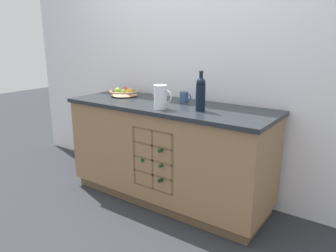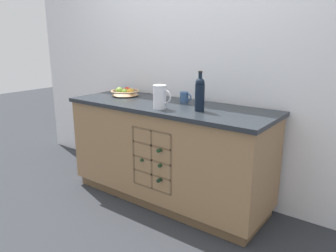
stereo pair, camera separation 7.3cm
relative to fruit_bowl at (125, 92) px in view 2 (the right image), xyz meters
name	(u,v)px [view 2 (the right image)]	position (x,y,z in m)	size (l,w,h in m)	color
ground_plane	(168,197)	(0.59, -0.08, -0.93)	(14.00, 14.00, 0.00)	#2D3035
back_wall	(192,57)	(0.59, 0.30, 0.34)	(4.40, 0.06, 2.55)	white
kitchen_island	(168,152)	(0.59, -0.08, -0.48)	(1.88, 0.68, 0.89)	brown
fruit_bowl	(125,92)	(0.00, 0.00, 0.00)	(0.28, 0.28, 0.08)	tan
white_pitcher	(160,96)	(0.65, -0.27, 0.06)	(0.17, 0.11, 0.19)	white
ceramic_mug	(185,97)	(0.65, 0.08, 0.01)	(0.11, 0.08, 0.09)	#385684
standing_wine_bottle	(200,93)	(0.95, -0.15, 0.10)	(0.08, 0.08, 0.31)	black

